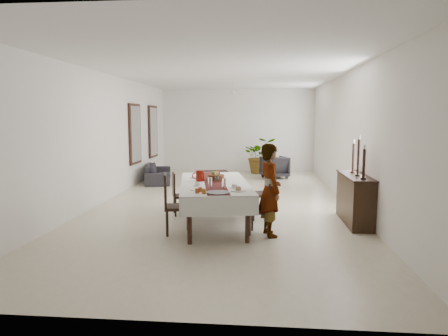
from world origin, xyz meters
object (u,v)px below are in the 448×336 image
sofa (158,173)px  dining_table_top (214,184)px  sideboard_body (355,200)px  red_pitcher (200,176)px  woman (270,190)px

sofa → dining_table_top: bearing=-166.4°
dining_table_top → sofa: bearing=106.0°
sofa → sideboard_body: bearing=-144.2°
red_pitcher → woman: (1.37, -0.81, -0.12)m
dining_table_top → sideboard_body: (2.79, 0.33, -0.33)m
red_pitcher → sofa: red_pitcher is taller
dining_table_top → woman: 1.28m
woman → sofa: (-3.50, 5.72, -0.54)m
woman → sideboard_body: bearing=-77.5°
red_pitcher → sofa: (-2.12, 4.91, -0.66)m
woman → sideboard_body: 2.03m
woman → red_pitcher: bearing=41.4°
dining_table_top → woman: woman is taller
red_pitcher → woman: 1.60m
sideboard_body → sofa: (-5.21, 4.70, -0.18)m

